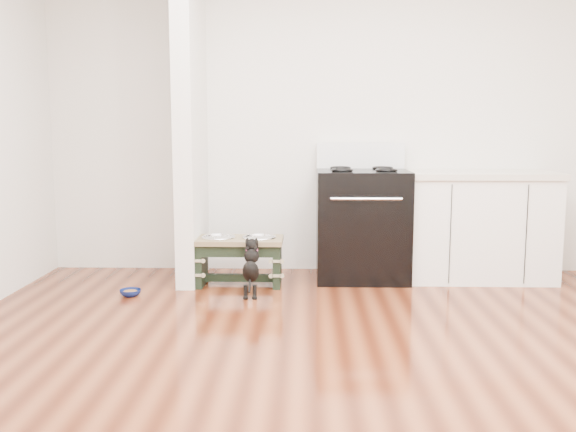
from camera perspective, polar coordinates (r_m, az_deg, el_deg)
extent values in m
plane|color=#44190C|center=(3.46, 5.36, -13.88)|extent=(5.00, 5.00, 0.00)
plane|color=silver|center=(5.71, 3.91, 8.63)|extent=(5.00, 0.00, 5.00)
plane|color=silver|center=(0.74, 19.65, 12.53)|extent=(5.00, 0.00, 5.00)
cube|color=silver|center=(5.39, -8.65, 8.59)|extent=(0.15, 0.80, 2.70)
cube|color=black|center=(5.44, 6.60, -0.79)|extent=(0.76, 0.65, 0.92)
cube|color=black|center=(5.14, 6.88, -1.97)|extent=(0.58, 0.02, 0.50)
cylinder|color=silver|center=(5.06, 6.98, 1.52)|extent=(0.56, 0.02, 0.02)
cube|color=white|center=(5.66, 6.45, 5.36)|extent=(0.76, 0.08, 0.22)
torus|color=black|center=(5.24, 4.84, 4.10)|extent=(0.18, 0.18, 0.02)
torus|color=black|center=(5.27, 8.76, 4.06)|extent=(0.18, 0.18, 0.02)
torus|color=black|center=(5.51, 4.68, 4.29)|extent=(0.18, 0.18, 0.02)
torus|color=black|center=(5.55, 8.41, 4.26)|extent=(0.18, 0.18, 0.02)
cube|color=white|center=(5.64, 16.54, -1.06)|extent=(1.20, 0.60, 0.86)
cube|color=beige|center=(5.59, 16.73, 3.55)|extent=(1.24, 0.64, 0.05)
cube|color=black|center=(5.46, 17.08, -5.43)|extent=(1.20, 0.06, 0.10)
cube|color=black|center=(5.29, -7.72, -4.21)|extent=(0.06, 0.34, 0.35)
cube|color=black|center=(5.22, -0.96, -4.28)|extent=(0.06, 0.34, 0.35)
cube|color=black|center=(5.07, -4.56, -3.18)|extent=(0.56, 0.03, 0.09)
cube|color=black|center=(5.27, -4.35, -5.49)|extent=(0.56, 0.06, 0.06)
cube|color=brown|center=(5.21, -4.38, -2.16)|extent=(0.71, 0.38, 0.04)
cylinder|color=silver|center=(5.23, -6.18, -2.13)|extent=(0.24, 0.24, 0.04)
cylinder|color=silver|center=(5.19, -2.57, -2.15)|extent=(0.24, 0.24, 0.04)
torus|color=silver|center=(5.22, -6.19, -1.87)|extent=(0.28, 0.28, 0.02)
torus|color=silver|center=(5.19, -2.57, -1.90)|extent=(0.28, 0.28, 0.02)
cylinder|color=black|center=(4.84, -3.79, -6.77)|extent=(0.03, 0.03, 0.11)
cylinder|color=black|center=(4.84, -2.98, -6.78)|extent=(0.03, 0.03, 0.11)
sphere|color=black|center=(4.84, -3.80, -7.27)|extent=(0.04, 0.04, 0.04)
sphere|color=black|center=(4.84, -2.99, -7.28)|extent=(0.04, 0.04, 0.04)
ellipsoid|color=black|center=(4.87, -3.33, -4.97)|extent=(0.12, 0.29, 0.26)
sphere|color=black|center=(4.94, -3.25, -3.57)|extent=(0.12, 0.12, 0.12)
sphere|color=black|center=(4.96, -3.22, -2.61)|extent=(0.10, 0.10, 0.10)
sphere|color=black|center=(5.03, -3.53, -2.47)|extent=(0.03, 0.03, 0.03)
sphere|color=black|center=(5.02, -2.78, -2.47)|extent=(0.03, 0.03, 0.03)
cylinder|color=black|center=(4.78, -3.44, -6.23)|extent=(0.02, 0.08, 0.09)
torus|color=#EC457B|center=(4.95, -3.23, -3.09)|extent=(0.10, 0.06, 0.09)
imported|color=#0B184E|center=(5.07, -13.84, -6.64)|extent=(0.21, 0.21, 0.05)
cylinder|color=brown|center=(5.07, -13.84, -6.60)|extent=(0.10, 0.10, 0.02)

